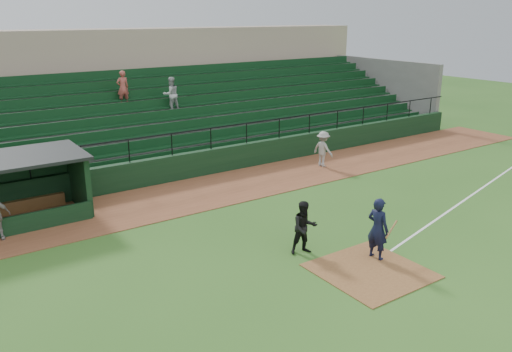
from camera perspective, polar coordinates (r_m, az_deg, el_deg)
ground at (r=16.50m, az=9.98°, el=-8.98°), size 90.00×90.00×0.00m
warning_track at (r=22.42m, az=-4.34°, el=-1.47°), size 40.00×4.00×0.03m
home_plate_dirt at (r=15.88m, az=12.52°, el=-10.19°), size 3.00×3.00×0.03m
foul_line at (r=23.05m, az=22.32°, el=-2.27°), size 17.49×4.44×0.01m
stadium_structure at (r=29.28m, az=-12.88°, el=7.27°), size 38.00×13.08×6.40m
batter_at_plate at (r=16.31m, az=13.30°, el=-5.69°), size 1.08×0.78×1.99m
umpire at (r=16.34m, az=5.37°, el=-5.70°), size 1.00×0.87×1.74m
runner at (r=25.67m, az=7.42°, el=2.98°), size 0.82×1.22×1.76m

